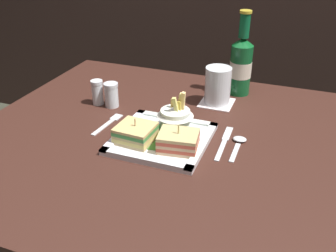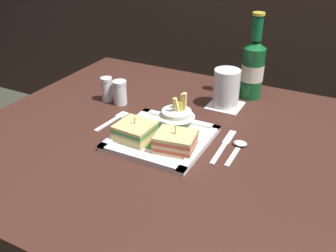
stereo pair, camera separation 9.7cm
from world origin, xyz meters
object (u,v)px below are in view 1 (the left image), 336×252
at_px(sandwich_half_right, 178,141).
at_px(spoon, 239,142).
at_px(dining_table, 174,177).
at_px(pepper_shaker, 112,96).
at_px(beer_bottle, 241,64).
at_px(knife, 224,141).
at_px(fork, 109,123).
at_px(sandwich_half_left, 136,133).
at_px(water_glass, 218,88).
at_px(fries_cup, 175,116).
at_px(salt_shaker, 98,94).
at_px(square_plate, 162,139).

relative_size(sandwich_half_right, spoon, 0.88).
height_order(dining_table, pepper_shaker, pepper_shaker).
distance_m(beer_bottle, knife, 0.34).
bearing_deg(pepper_shaker, fork, -66.98).
distance_m(spoon, pepper_shaker, 0.42).
height_order(sandwich_half_left, water_glass, water_glass).
xyz_separation_m(dining_table, sandwich_half_right, (0.03, -0.06, 0.16)).
bearing_deg(sandwich_half_right, knife, 42.70).
xyz_separation_m(sandwich_half_right, beer_bottle, (0.07, 0.41, 0.07)).
bearing_deg(pepper_shaker, knife, -13.13).
height_order(sandwich_half_left, fries_cup, fries_cup).
height_order(sandwich_half_right, spoon, sandwich_half_right).
relative_size(knife, salt_shaker, 2.25).
bearing_deg(water_glass, salt_shaker, -159.12).
height_order(fries_cup, knife, fries_cup).
bearing_deg(pepper_shaker, sandwich_half_left, -47.26).
height_order(dining_table, square_plate, square_plate).
relative_size(square_plate, beer_bottle, 0.88).
height_order(water_glass, spoon, water_glass).
xyz_separation_m(dining_table, beer_bottle, (0.10, 0.35, 0.23)).
distance_m(sandwich_half_right, salt_shaker, 0.37).
relative_size(water_glass, knife, 0.66).
xyz_separation_m(water_glass, spoon, (0.11, -0.22, -0.05)).
height_order(beer_bottle, spoon, beer_bottle).
height_order(sandwich_half_right, knife, sandwich_half_right).
xyz_separation_m(square_plate, beer_bottle, (0.12, 0.38, 0.09)).
height_order(water_glass, salt_shaker, water_glass).
distance_m(fries_cup, water_glass, 0.23).
height_order(dining_table, knife, knife).
bearing_deg(sandwich_half_left, square_plate, 32.25).
xyz_separation_m(sandwich_half_left, fork, (-0.12, 0.07, -0.03)).
relative_size(fork, knife, 0.77).
bearing_deg(salt_shaker, sandwich_half_left, -39.83).
relative_size(fork, pepper_shaker, 1.78).
relative_size(square_plate, salt_shaker, 3.06).
distance_m(fries_cup, spoon, 0.18).
relative_size(dining_table, pepper_shaker, 14.51).
bearing_deg(water_glass, square_plate, -105.87).
relative_size(dining_table, fork, 8.13).
distance_m(beer_bottle, water_glass, 0.13).
xyz_separation_m(spoon, salt_shaker, (-0.46, 0.08, 0.03)).
relative_size(beer_bottle, knife, 1.54).
xyz_separation_m(sandwich_half_left, sandwich_half_right, (0.11, -0.00, 0.00)).
relative_size(knife, spoon, 1.45).
height_order(dining_table, sandwich_half_right, sandwich_half_right).
bearing_deg(pepper_shaker, fries_cup, -20.66).
height_order(water_glass, pepper_shaker, water_glass).
bearing_deg(pepper_shaker, water_glass, 23.92).
height_order(dining_table, sandwich_half_left, sandwich_half_left).
height_order(square_plate, spoon, square_plate).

